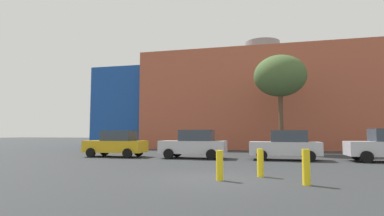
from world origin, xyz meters
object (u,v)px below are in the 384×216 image
Objects in this scene: bare_tree_0 at (280,76)px; bollard_yellow_1 at (306,167)px; parked_car_1 at (194,144)px; bollard_yellow_0 at (220,165)px; parked_car_0 at (116,144)px; bollard_yellow_2 at (260,163)px; parked_car_2 at (285,145)px.

bollard_yellow_1 is (-0.03, -15.46, -5.69)m from bare_tree_0.
bollard_yellow_0 is at bearing 108.45° from parked_car_1.
parked_car_0 is 0.52× the size of bare_tree_0.
bollard_yellow_1 is 2.11m from bollard_yellow_2.
bollard_yellow_1 is at bearing 140.55° from parked_car_0.
parked_car_1 reaches higher than bollard_yellow_0.
parked_car_0 is 0.98× the size of parked_car_1.
bollard_yellow_1 is 1.08× the size of bollard_yellow_2.
bollard_yellow_1 is (2.74, -0.33, 0.05)m from bollard_yellow_0.
parked_car_1 is at bearing 121.78° from bollard_yellow_1.
parked_car_1 reaches higher than parked_car_2.
bare_tree_0 is 7.80× the size of bollard_yellow_2.
bollard_yellow_1 is (11.20, -9.21, -0.34)m from parked_car_0.
bollard_yellow_1 reaches higher than bollard_yellow_2.
bollard_yellow_2 is at bearing -95.90° from bare_tree_0.
parked_car_2 is 9.29m from bollard_yellow_0.
parked_car_0 is 14.50m from bollard_yellow_1.
parked_car_1 is 8.78m from bollard_yellow_2.
parked_car_0 is 1.01× the size of parked_car_2.
bollard_yellow_0 is (-2.69, -8.89, -0.38)m from parked_car_2.
bollard_yellow_2 reaches higher than bollard_yellow_0.
parked_car_0 reaches higher than bollard_yellow_0.
bollard_yellow_1 is at bearing -90.09° from bare_tree_0.
parked_car_0 reaches higher than parked_car_2.
bollard_yellow_0 is (2.97, -8.89, -0.40)m from parked_car_1.
parked_car_2 is 4.05× the size of bollard_yellow_0.
parked_car_1 reaches higher than bollard_yellow_2.
parked_car_0 is 12.27m from bollard_yellow_0.
parked_car_0 reaches higher than bollard_yellow_1.
parked_car_0 is 11.14m from parked_car_2.
bollard_yellow_2 is (4.30, -7.65, -0.40)m from parked_car_1.
bare_tree_0 reaches higher than parked_car_0.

